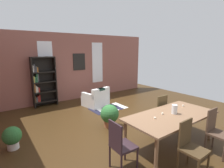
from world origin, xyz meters
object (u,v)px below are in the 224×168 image
dining_chair_near_right (216,130)px  armchair_white (96,99)px  potted_plant_corner (12,137)px  vase_on_table (174,109)px  dining_chair_near_left (190,145)px  dining_table (171,117)px  dining_chair_head_left (120,144)px  bookshelf_tall (42,82)px  potted_plant_by_shelf (110,115)px  dining_chair_far_right (159,110)px

dining_chair_near_right → armchair_white: 4.20m
potted_plant_corner → vase_on_table: bearing=-32.4°
dining_chair_near_left → vase_on_table: bearing=51.7°
dining_table → dining_chair_head_left: 1.48m
dining_chair_near_left → dining_chair_near_right: 0.99m
vase_on_table → dining_chair_head_left: dining_chair_head_left is taller
dining_table → potted_plant_corner: 3.57m
vase_on_table → bookshelf_tall: bookshelf_tall is taller
dining_chair_near_left → bookshelf_tall: bookshelf_tall is taller
potted_plant_corner → dining_chair_head_left: bearing=-52.4°
dining_table → dining_chair_head_left: dining_chair_head_left is taller
dining_chair_near_left → potted_plant_corner: 3.66m
vase_on_table → dining_chair_near_right: size_ratio=0.22×
potted_plant_by_shelf → potted_plant_corner: potted_plant_by_shelf is taller
dining_table → potted_plant_corner: dining_table is taller
dining_table → dining_chair_far_right: bearing=56.6°
vase_on_table → armchair_white: 3.46m
bookshelf_tall → dining_chair_near_right: bearing=-68.8°
dining_chair_near_left → armchair_white: bearing=82.4°
dining_table → bookshelf_tall: 4.91m
dining_table → armchair_white: bearing=89.0°
potted_plant_corner → dining_chair_far_right: bearing=-19.0°
potted_plant_by_shelf → potted_plant_corner: size_ratio=1.27×
dining_table → potted_plant_by_shelf: dining_table is taller
vase_on_table → bookshelf_tall: size_ratio=0.11×
armchair_white → potted_plant_by_shelf: armchair_white is taller
dining_table → vase_on_table: bearing=0.0°
vase_on_table → bookshelf_tall: bearing=110.0°
dining_chair_far_right → dining_table: bearing=-123.4°
dining_table → vase_on_table: 0.20m
dining_chair_near_left → bookshelf_tall: (-1.09, 5.38, 0.45)m
potted_plant_by_shelf → potted_plant_corner: bearing=171.7°
dining_table → dining_chair_near_left: (-0.50, -0.75, -0.15)m
dining_chair_near_right → potted_plant_by_shelf: 2.58m
dining_table → vase_on_table: size_ratio=10.45×
potted_plant_corner → armchair_white: bearing=26.0°
dining_chair_far_right → potted_plant_corner: (-3.46, 1.19, -0.23)m
dining_chair_near_right → potted_plant_by_shelf: (-1.08, 2.34, -0.16)m
dining_chair_near_right → dining_table: bearing=123.4°
dining_chair_near_left → potted_plant_corner: (-2.47, 2.69, -0.23)m
dining_chair_far_right → bookshelf_tall: 4.43m
dining_chair_head_left → dining_chair_near_right: same height
dining_chair_near_left → bookshelf_tall: bearing=101.5°
dining_table → dining_chair_near_left: dining_chair_near_left is taller
dining_chair_near_left → bookshelf_tall: 5.51m
dining_table → vase_on_table: vase_on_table is taller
bookshelf_tall → potted_plant_by_shelf: bookshelf_tall is taller
potted_plant_by_shelf → dining_chair_near_right: bearing=-65.3°
dining_chair_near_right → potted_plant_by_shelf: dining_chair_near_right is taller
armchair_white → dining_chair_near_right: bearing=-84.1°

